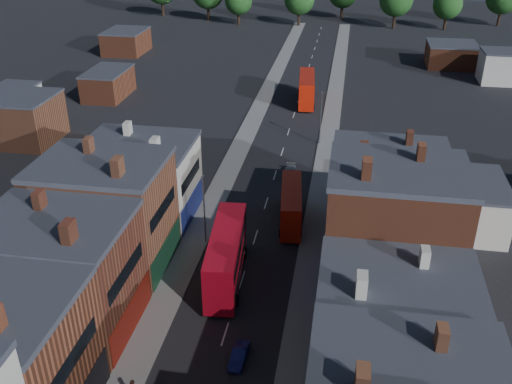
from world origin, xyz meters
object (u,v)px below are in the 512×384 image
(car_1, at_px, (239,355))
(bus_2, at_px, (307,89))
(car_2, at_px, (229,212))
(bus_1, at_px, (291,205))
(car_3, at_px, (290,172))
(bus_0, at_px, (226,255))

(car_1, bearing_deg, bus_2, 93.33)
(car_1, xyz_separation_m, car_2, (-5.63, 22.86, 0.04))
(bus_2, relative_size, car_1, 3.51)
(bus_1, height_order, bus_2, bus_2)
(bus_2, xyz_separation_m, car_3, (0.53, -30.49, -2.16))
(bus_0, height_order, bus_1, bus_0)
(car_1, relative_size, car_3, 0.86)
(bus_0, xyz_separation_m, car_2, (-2.30, 12.13, -2.28))
(bus_2, relative_size, car_3, 3.02)
(bus_0, height_order, car_2, bus_0)
(bus_2, bearing_deg, bus_0, -97.93)
(bus_1, height_order, car_2, bus_1)
(bus_1, bearing_deg, car_3, 90.91)
(car_3, bearing_deg, car_1, -92.02)
(bus_0, distance_m, bus_1, 13.09)
(car_3, bearing_deg, bus_2, 89.30)
(car_2, bearing_deg, bus_2, 80.74)
(bus_0, relative_size, bus_1, 1.23)
(bus_0, distance_m, car_3, 24.71)
(bus_0, distance_m, car_1, 11.48)
(bus_0, relative_size, car_3, 3.18)
(bus_2, distance_m, car_2, 43.09)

